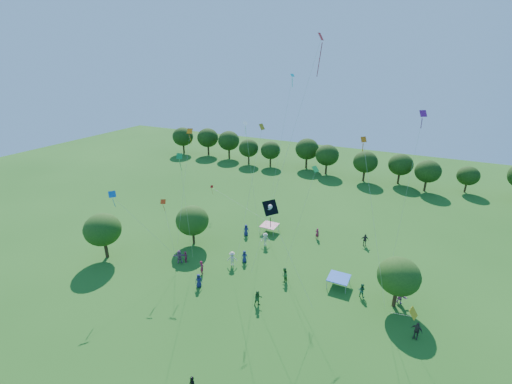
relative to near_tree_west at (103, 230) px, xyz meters
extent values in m
cylinder|color=#422B19|center=(0.00, 0.00, -2.84)|extent=(0.41, 0.41, 2.00)
ellipsoid|color=#264D16|center=(0.00, 0.00, 0.01)|extent=(4.36, 4.36, 3.92)
cylinder|color=#422B19|center=(7.63, 7.53, -3.05)|extent=(0.32, 0.32, 1.57)
ellipsoid|color=#264D16|center=(7.63, 7.53, -0.44)|extent=(4.27, 4.27, 3.84)
cylinder|color=#422B19|center=(32.82, 6.22, -2.93)|extent=(0.37, 0.37, 1.80)
ellipsoid|color=#264D16|center=(32.82, 6.22, -0.31)|extent=(4.05, 4.05, 3.65)
cylinder|color=#422B19|center=(-21.99, 44.18, -2.76)|extent=(0.44, 0.44, 2.15)
ellipsoid|color=#1D3C11|center=(-21.99, 44.18, 0.51)|extent=(5.17, 5.17, 4.65)
cylinder|color=#422B19|center=(-15.52, 45.82, -2.75)|extent=(0.45, 0.45, 2.17)
ellipsoid|color=#1D3C11|center=(-15.52, 45.82, 0.56)|extent=(5.22, 5.22, 4.70)
cylinder|color=#422B19|center=(-9.22, 45.48, -2.76)|extent=(0.44, 0.44, 2.15)
ellipsoid|color=#1D3C11|center=(-9.22, 45.48, 0.52)|extent=(5.17, 5.17, 4.65)
cylinder|color=#422B19|center=(-2.64, 43.20, -2.90)|extent=(0.38, 0.38, 1.87)
ellipsoid|color=#1D3C11|center=(-2.64, 43.20, -0.06)|extent=(4.48, 4.48, 4.03)
cylinder|color=#422B19|center=(2.58, 43.81, -2.91)|extent=(0.38, 0.38, 1.84)
ellipsoid|color=#1D3C11|center=(2.58, 43.81, -0.11)|extent=(4.42, 4.42, 3.98)
cylinder|color=#422B19|center=(10.31, 46.21, -2.76)|extent=(0.44, 0.44, 2.14)
ellipsoid|color=#1D3C11|center=(10.31, 46.21, 0.50)|extent=(5.14, 5.14, 4.63)
cylinder|color=#422B19|center=(15.41, 44.03, -2.82)|extent=(0.42, 0.42, 2.03)
ellipsoid|color=#1D3C11|center=(15.41, 44.03, 0.26)|extent=(4.86, 4.86, 4.37)
cylinder|color=#422B19|center=(23.38, 42.92, -2.85)|extent=(0.40, 0.40, 1.96)
ellipsoid|color=#1D3C11|center=(23.38, 42.92, 0.13)|extent=(4.71, 4.71, 4.24)
cylinder|color=#422B19|center=(29.76, 44.45, -2.88)|extent=(0.39, 0.39, 1.91)
ellipsoid|color=#1D3C11|center=(29.76, 44.45, 0.03)|extent=(4.59, 4.59, 4.13)
cylinder|color=#422B19|center=(34.56, 42.27, -2.89)|extent=(0.39, 0.39, 1.89)
ellipsoid|color=#1D3C11|center=(34.56, 42.27, -0.02)|extent=(4.54, 4.54, 4.08)
cylinder|color=#422B19|center=(41.22, 44.81, -3.04)|extent=(0.33, 0.33, 1.58)
ellipsoid|color=#1D3C11|center=(41.22, 44.81, -0.64)|extent=(3.80, 3.80, 3.42)
cube|color=#E71B42|center=(15.33, 14.93, -2.78)|extent=(2.20, 2.20, 0.08)
cylinder|color=#999999|center=(14.33, 13.93, -3.28)|extent=(0.05, 0.05, 1.10)
cylinder|color=#999999|center=(16.33, 13.93, -3.28)|extent=(0.05, 0.05, 1.10)
cylinder|color=#999999|center=(14.33, 15.93, -3.28)|extent=(0.05, 0.05, 1.10)
cylinder|color=#999999|center=(16.33, 15.93, -3.28)|extent=(0.05, 0.05, 1.10)
cube|color=blue|center=(27.08, 6.95, -2.78)|extent=(2.20, 2.20, 0.08)
cylinder|color=#999999|center=(26.08, 5.95, -3.28)|extent=(0.05, 0.05, 1.10)
cylinder|color=#999999|center=(28.08, 5.95, -3.28)|extent=(0.05, 0.05, 1.10)
cylinder|color=#999999|center=(26.08, 7.95, -3.28)|extent=(0.05, 0.05, 1.10)
cylinder|color=#999999|center=(28.08, 7.95, -3.28)|extent=(0.05, 0.05, 1.10)
imported|color=navy|center=(12.84, 12.56, -3.02)|extent=(0.83, 0.90, 1.62)
imported|color=maroon|center=(9.49, 3.40, -3.08)|extent=(0.59, 0.67, 1.50)
imported|color=#2F652B|center=(21.51, 5.12, -2.98)|extent=(0.56, 0.90, 1.71)
imported|color=beige|center=(14.82, 5.30, -2.92)|extent=(1.31, 1.02, 1.83)
imported|color=#453937|center=(28.09, 17.01, -2.99)|extent=(1.06, 0.64, 1.68)
imported|color=#A05D8D|center=(8.84, 3.01, -2.98)|extent=(1.65, 1.32, 1.70)
imported|color=navy|center=(13.63, 0.16, -3.06)|extent=(0.83, 0.84, 1.56)
imported|color=maroon|center=(12.62, 2.24, -2.97)|extent=(0.70, 0.77, 1.73)
imported|color=#285826|center=(20.65, 0.31, -2.99)|extent=(0.92, 0.88, 1.69)
imported|color=beige|center=(16.38, 11.25, -2.93)|extent=(1.26, 1.16, 1.82)
imported|color=#37332C|center=(34.98, 2.59, -2.98)|extent=(1.09, 0.72, 1.70)
imported|color=#AD65A0|center=(33.27, 6.99, -3.09)|extent=(1.48, 0.98, 1.49)
imported|color=navy|center=(15.77, 6.59, -3.07)|extent=(0.84, 0.78, 1.52)
imported|color=maroon|center=(21.96, 16.05, -3.05)|extent=(0.65, 0.49, 1.56)
imported|color=#2B6642|center=(29.62, 6.28, -3.07)|extent=(0.78, 0.46, 1.53)
cube|color=black|center=(22.07, -0.25, 7.37)|extent=(1.30, 1.44, 1.09)
cube|color=black|center=(22.07, -0.20, 5.97)|extent=(0.10, 0.27, 1.18)
sphere|color=white|center=(22.07, -0.31, 7.47)|extent=(0.40, 0.40, 0.40)
cylinder|color=white|center=(22.07, -0.31, 7.19)|extent=(0.28, 0.56, 0.35)
cylinder|color=white|center=(22.07, -0.31, 7.19)|extent=(0.28, 0.56, 0.35)
cylinder|color=beige|center=(24.10, 0.26, 2.15)|extent=(4.08, 1.04, 9.38)
cube|color=red|center=(23.09, 7.98, 20.99)|extent=(0.39, 0.73, 0.64)
cube|color=red|center=(23.09, 8.03, 19.04)|extent=(0.49, 0.50, 2.94)
cylinder|color=beige|center=(20.72, 5.63, 9.08)|extent=(4.77, 4.72, 23.23)
cube|color=#BB0B0C|center=(4.74, 16.65, 0.70)|extent=(0.46, 0.34, 0.34)
cube|color=#BB0B0C|center=(4.74, 16.70, -0.14)|extent=(0.19, 0.25, 1.14)
cylinder|color=beige|center=(10.00, 15.92, -1.00)|extent=(10.53, 1.48, 3.07)
cube|color=#F7370D|center=(8.18, 1.95, 4.45)|extent=(0.66, 0.59, 0.44)
cube|color=#F7370D|center=(8.18, 2.00, 3.63)|extent=(0.12, 0.22, 0.92)
cylinder|color=beige|center=(8.81, 1.83, 0.84)|extent=(1.28, 0.25, 6.75)
cube|color=orange|center=(19.07, 4.30, 13.22)|extent=(0.39, 0.65, 0.54)
cylinder|color=beige|center=(17.76, 3.66, 5.22)|extent=(2.63, 1.29, 15.51)
cube|color=green|center=(23.59, 7.35, 8.85)|extent=(0.71, 0.82, 0.51)
cylinder|color=beige|center=(22.30, 7.13, 3.02)|extent=(2.60, 0.46, 11.10)
cube|color=#115BB3|center=(4.54, -1.53, 5.94)|extent=(0.78, 0.83, 0.58)
cube|color=#115BB3|center=(4.54, -1.48, 4.97)|extent=(0.09, 0.24, 1.02)
cylinder|color=beige|center=(6.97, 0.28, 1.55)|extent=(4.87, 3.63, 8.18)
cube|color=#851677|center=(32.44, 6.58, 15.03)|extent=(0.67, 0.62, 0.50)
cube|color=#851677|center=(32.44, 6.63, 14.23)|extent=(0.09, 0.20, 0.85)
cylinder|color=beige|center=(32.16, 6.98, 6.13)|extent=(0.58, 0.81, 17.32)
cube|color=white|center=(14.88, 8.84, 12.54)|extent=(0.56, 0.65, 0.39)
cube|color=white|center=(14.88, 8.89, 11.70)|extent=(0.14, 0.23, 0.98)
cylinder|color=beige|center=(15.26, 9.90, 4.89)|extent=(0.78, 2.15, 14.85)
cube|color=#0DC4CD|center=(16.92, 17.66, 17.20)|extent=(0.53, 0.56, 0.34)
cube|color=#0DC4CD|center=(16.92, 17.71, 16.32)|extent=(0.11, 0.27, 1.16)
cylinder|color=beige|center=(15.88, 16.30, 7.24)|extent=(2.09, 2.74, 19.55)
cube|color=orange|center=(28.44, 3.84, 13.05)|extent=(0.51, 0.50, 0.43)
cube|color=orange|center=(28.44, 3.89, 12.39)|extent=(0.07, 0.17, 0.72)
cylinder|color=beige|center=(30.29, 3.83, 5.16)|extent=(3.72, 0.04, 15.39)
cube|color=orange|center=(7.07, 9.08, 10.90)|extent=(0.77, 0.58, 0.56)
cube|color=orange|center=(7.07, 9.13, 9.82)|extent=(0.20, 0.27, 1.27)
cylinder|color=beige|center=(7.15, 6.89, 4.04)|extent=(0.18, 4.39, 13.15)
cube|color=gold|center=(34.13, -2.49, 2.55)|extent=(0.65, 0.84, 0.61)
cylinder|color=beige|center=(33.33, 0.44, -0.14)|extent=(1.62, 5.88, 4.79)
cube|color=#177E39|center=(13.38, -0.99, 11.01)|extent=(0.58, 0.42, 0.48)
cube|color=#177E39|center=(13.38, -0.94, 10.12)|extent=(0.15, 0.25, 1.10)
cylinder|color=beige|center=(12.11, 1.02, 4.13)|extent=(2.58, 4.04, 13.33)
camera|label=1|loc=(32.72, -24.57, 19.26)|focal=24.00mm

